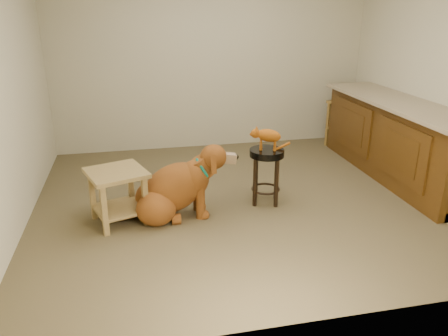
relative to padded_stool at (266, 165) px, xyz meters
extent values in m
cube|color=brown|center=(-0.17, 0.11, -0.42)|extent=(4.50, 4.00, 0.01)
cube|color=#C0BA9A|center=(-0.17, 2.11, 0.88)|extent=(4.50, 0.04, 2.60)
cube|color=#C0BA9A|center=(-0.17, -1.89, 0.88)|extent=(4.50, 0.04, 2.60)
cube|color=#C0BA9A|center=(-2.42, 0.11, 0.88)|extent=(0.04, 4.00, 2.60)
cube|color=#4D2F0D|center=(1.78, 0.41, 0.03)|extent=(0.60, 2.50, 0.90)
cube|color=gray|center=(1.75, 0.41, 0.50)|extent=(0.70, 2.56, 0.04)
cube|color=black|center=(1.82, 0.41, -0.37)|extent=(0.52, 2.50, 0.10)
cube|color=#4D2F0D|center=(1.47, -0.14, 0.08)|extent=(0.02, 0.90, 0.62)
cube|color=#4D2F0D|center=(1.47, 0.96, 0.08)|extent=(0.02, 0.90, 0.62)
cube|color=#3F250B|center=(1.46, -0.14, 0.08)|extent=(0.02, 0.60, 0.40)
cube|color=#3F250B|center=(1.46, 0.96, 0.08)|extent=(0.02, 0.60, 0.40)
cylinder|color=black|center=(0.14, 0.07, -0.16)|extent=(0.04, 0.04, 0.52)
cylinder|color=black|center=(-0.07, 0.14, -0.16)|extent=(0.04, 0.04, 0.52)
cylinder|color=black|center=(0.07, -0.14, -0.16)|extent=(0.04, 0.04, 0.52)
cylinder|color=black|center=(-0.14, -0.07, -0.16)|extent=(0.04, 0.04, 0.52)
torus|color=black|center=(0.00, 0.00, -0.27)|extent=(0.39, 0.39, 0.02)
cylinder|color=black|center=(0.00, 0.00, 0.14)|extent=(0.36, 0.36, 0.07)
cube|color=brown|center=(1.77, 1.82, -0.10)|extent=(0.05, 0.05, 0.65)
cube|color=brown|center=(1.49, 1.73, -0.10)|extent=(0.05, 0.05, 0.65)
cube|color=brown|center=(1.87, 1.55, -0.10)|extent=(0.05, 0.05, 0.65)
cube|color=brown|center=(1.59, 1.45, -0.10)|extent=(0.05, 0.05, 0.65)
cube|color=brown|center=(1.68, 1.64, 0.24)|extent=(0.47, 0.47, 0.04)
cube|color=olive|center=(-1.40, 0.11, -0.17)|extent=(0.06, 0.06, 0.49)
cube|color=olive|center=(-1.78, -0.02, -0.17)|extent=(0.06, 0.06, 0.49)
cube|color=olive|center=(-1.27, -0.26, -0.17)|extent=(0.06, 0.06, 0.49)
cube|color=olive|center=(-1.65, -0.39, -0.17)|extent=(0.06, 0.06, 0.49)
cube|color=olive|center=(-1.53, -0.14, 0.09)|extent=(0.65, 0.65, 0.04)
cube|color=olive|center=(-1.53, -0.14, -0.28)|extent=(0.55, 0.55, 0.03)
ellipsoid|color=brown|center=(-1.18, 0.01, -0.26)|extent=(0.38, 0.31, 0.35)
ellipsoid|color=brown|center=(-1.18, -0.27, -0.26)|extent=(0.38, 0.31, 0.35)
cylinder|color=brown|center=(-0.99, 0.03, -0.38)|extent=(0.09, 0.11, 0.11)
cylinder|color=brown|center=(-0.99, -0.29, -0.38)|extent=(0.09, 0.11, 0.11)
ellipsoid|color=brown|center=(-0.99, -0.13, -0.12)|extent=(0.79, 0.42, 0.71)
ellipsoid|color=brown|center=(-0.79, -0.13, -0.03)|extent=(0.30, 0.33, 0.36)
cylinder|color=brown|center=(-0.74, -0.03, -0.21)|extent=(0.09, 0.09, 0.41)
cylinder|color=brown|center=(-0.74, -0.23, -0.21)|extent=(0.09, 0.09, 0.41)
sphere|color=brown|center=(-0.71, -0.03, -0.39)|extent=(0.11, 0.11, 0.11)
sphere|color=brown|center=(-0.71, -0.23, -0.39)|extent=(0.11, 0.11, 0.11)
cylinder|color=brown|center=(-0.70, -0.13, 0.08)|extent=(0.26, 0.19, 0.26)
ellipsoid|color=brown|center=(-0.59, -0.13, 0.18)|extent=(0.26, 0.24, 0.25)
cube|color=#9D8062|center=(-0.45, -0.13, 0.16)|extent=(0.18, 0.09, 0.11)
sphere|color=black|center=(-0.37, -0.13, 0.16)|extent=(0.06, 0.06, 0.06)
cube|color=brown|center=(-0.61, -0.02, 0.15)|extent=(0.05, 0.07, 0.19)
cube|color=brown|center=(-0.61, -0.25, 0.15)|extent=(0.05, 0.07, 0.19)
torus|color=#0E735E|center=(-0.70, -0.13, 0.07)|extent=(0.14, 0.24, 0.22)
cylinder|color=#D8BF4C|center=(-0.64, -0.13, -0.01)|extent=(0.01, 0.05, 0.05)
cylinder|color=brown|center=(-1.40, -0.08, -0.38)|extent=(0.33, 0.18, 0.08)
ellipsoid|color=#9D4E0F|center=(0.01, 0.00, 0.32)|extent=(0.29, 0.20, 0.16)
cylinder|color=#9D4E0F|center=(-0.05, 0.05, 0.22)|extent=(0.03, 0.03, 0.10)
sphere|color=#9D4E0F|center=(-0.05, 0.05, 0.18)|extent=(0.03, 0.03, 0.03)
cylinder|color=#9D4E0F|center=(-0.07, -0.01, 0.22)|extent=(0.03, 0.03, 0.10)
sphere|color=#9D4E0F|center=(-0.07, -0.01, 0.18)|extent=(0.03, 0.03, 0.03)
cylinder|color=#9D4E0F|center=(0.08, 0.01, 0.22)|extent=(0.03, 0.03, 0.10)
sphere|color=#9D4E0F|center=(0.08, 0.01, 0.18)|extent=(0.03, 0.03, 0.03)
cylinder|color=#9D4E0F|center=(0.06, -0.06, 0.22)|extent=(0.03, 0.03, 0.10)
sphere|color=#9D4E0F|center=(0.06, -0.06, 0.18)|extent=(0.03, 0.03, 0.03)
sphere|color=#9D4E0F|center=(-0.12, 0.04, 0.34)|extent=(0.10, 0.10, 0.10)
sphere|color=#9D4E0F|center=(-0.16, 0.05, 0.33)|extent=(0.04, 0.04, 0.04)
sphere|color=brown|center=(-0.17, 0.06, 0.33)|extent=(0.01, 0.01, 0.01)
cone|color=#9D4E0F|center=(-0.10, 0.06, 0.39)|extent=(0.05, 0.05, 0.05)
cone|color=#C66B60|center=(-0.10, 0.06, 0.39)|extent=(0.03, 0.03, 0.03)
cone|color=#9D4E0F|center=(-0.12, 0.01, 0.39)|extent=(0.05, 0.05, 0.05)
cone|color=#C66B60|center=(-0.12, 0.01, 0.39)|extent=(0.03, 0.03, 0.03)
cylinder|color=#9D4E0F|center=(0.15, -0.01, 0.19)|extent=(0.20, 0.05, 0.09)
camera|label=1|loc=(-1.33, -4.09, 1.58)|focal=35.00mm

